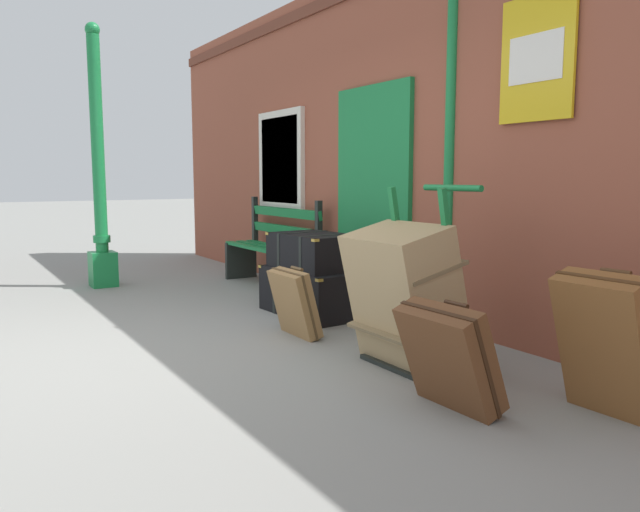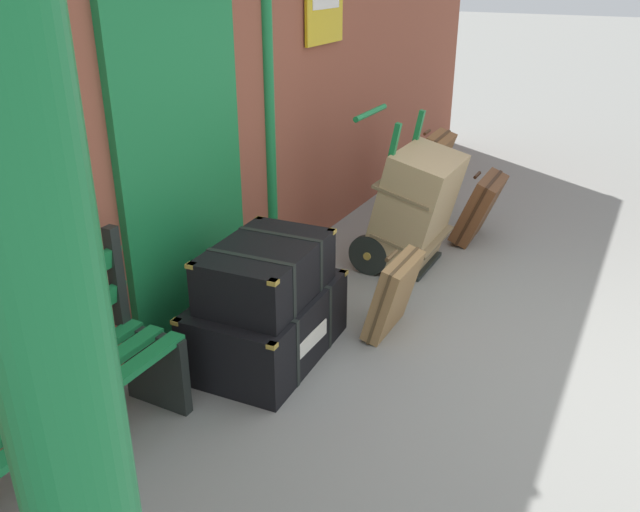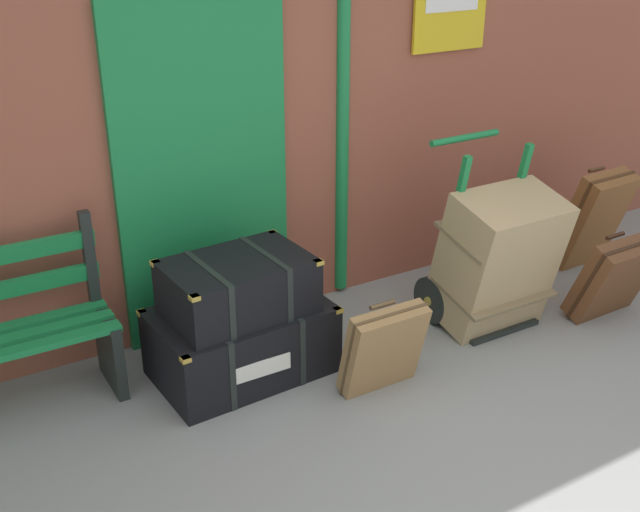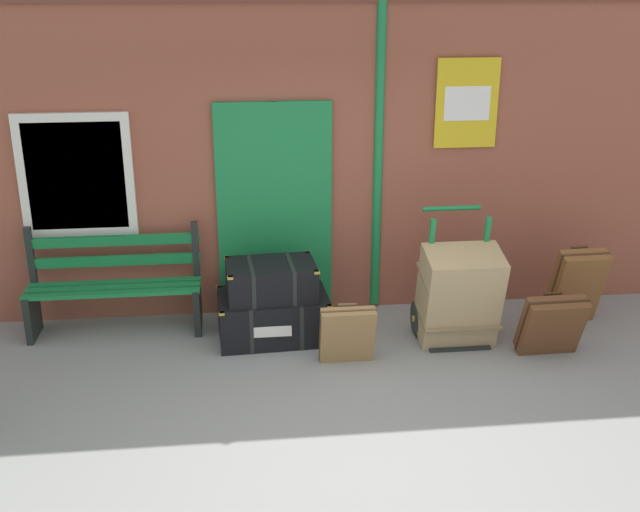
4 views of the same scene
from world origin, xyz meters
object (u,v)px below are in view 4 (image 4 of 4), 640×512
(steamer_trunk_base, at_px, (273,316))
(steamer_trunk_middle, at_px, (271,280))
(suitcase_cream, at_px, (347,335))
(porters_trolley, at_px, (452,309))
(large_brown_trunk, at_px, (459,296))
(suitcase_slate, at_px, (551,325))
(platform_bench, at_px, (115,286))
(suitcase_olive, at_px, (576,286))

(steamer_trunk_base, xyz_separation_m, steamer_trunk_middle, (-0.01, -0.02, 0.37))
(steamer_trunk_base, height_order, suitcase_cream, suitcase_cream)
(porters_trolley, bearing_deg, steamer_trunk_base, 174.73)
(large_brown_trunk, bearing_deg, suitcase_slate, -22.68)
(steamer_trunk_base, bearing_deg, porters_trolley, -5.27)
(steamer_trunk_middle, bearing_deg, suitcase_slate, -14.46)
(platform_bench, distance_m, suitcase_cream, 2.27)
(platform_bench, relative_size, porters_trolley, 1.33)
(suitcase_slate, xyz_separation_m, suitcase_olive, (0.50, 0.63, 0.09))
(platform_bench, distance_m, porters_trolley, 3.16)
(steamer_trunk_base, relative_size, steamer_trunk_middle, 1.24)
(steamer_trunk_middle, bearing_deg, large_brown_trunk, -10.51)
(steamer_trunk_base, distance_m, suitcase_slate, 2.50)
(suitcase_olive, bearing_deg, suitcase_cream, -166.15)
(large_brown_trunk, distance_m, suitcase_slate, 0.84)
(platform_bench, bearing_deg, large_brown_trunk, -11.72)
(steamer_trunk_base, distance_m, suitcase_cream, 0.84)
(platform_bench, relative_size, suitcase_cream, 2.89)
(suitcase_olive, bearing_deg, steamer_trunk_middle, -179.82)
(steamer_trunk_base, distance_m, steamer_trunk_middle, 0.37)
(steamer_trunk_base, relative_size, porters_trolley, 0.87)
(steamer_trunk_base, relative_size, large_brown_trunk, 1.09)
(steamer_trunk_middle, relative_size, suitcase_cream, 1.52)
(platform_bench, distance_m, steamer_trunk_base, 1.52)
(platform_bench, distance_m, suitcase_olive, 4.38)
(large_brown_trunk, xyz_separation_m, suitcase_cream, (-1.05, -0.25, -0.21))
(large_brown_trunk, relative_size, suitcase_slate, 1.61)
(suitcase_slate, bearing_deg, steamer_trunk_middle, 165.54)
(platform_bench, height_order, steamer_trunk_middle, platform_bench)
(steamer_trunk_base, height_order, large_brown_trunk, large_brown_trunk)
(platform_bench, height_order, large_brown_trunk, platform_bench)
(steamer_trunk_base, distance_m, suitcase_olive, 2.91)
(porters_trolley, bearing_deg, steamer_trunk_middle, 175.33)
(platform_bench, xyz_separation_m, steamer_trunk_base, (1.46, -0.32, -0.23))
(platform_bench, relative_size, suitcase_slate, 2.69)
(porters_trolley, height_order, suitcase_olive, porters_trolley)
(steamer_trunk_base, relative_size, suitcase_cream, 1.88)
(steamer_trunk_base, bearing_deg, platform_bench, 167.61)
(steamer_trunk_middle, distance_m, suitcase_olive, 2.93)
(platform_bench, relative_size, large_brown_trunk, 1.67)
(platform_bench, bearing_deg, steamer_trunk_middle, -13.10)
(platform_bench, relative_size, steamer_trunk_base, 1.53)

